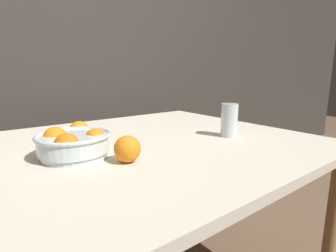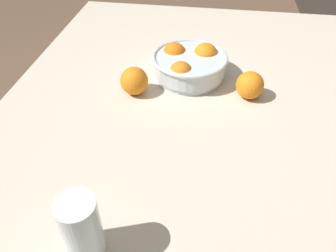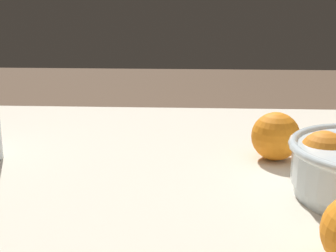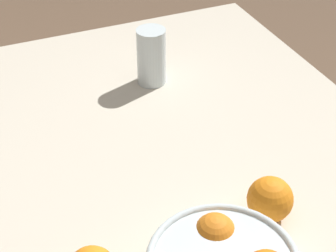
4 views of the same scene
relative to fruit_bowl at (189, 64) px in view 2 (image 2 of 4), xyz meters
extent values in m
plane|color=brown|center=(0.18, 0.03, -0.75)|extent=(12.00, 12.00, 0.00)
cube|color=beige|center=(0.18, 0.03, -0.06)|extent=(1.47, 1.09, 0.03)
cylinder|color=#936B47|center=(-0.50, -0.46, -0.41)|extent=(0.05, 0.05, 0.68)
cylinder|color=#936B47|center=(-0.50, 0.51, -0.41)|extent=(0.05, 0.05, 0.68)
cylinder|color=silver|center=(0.00, 0.00, -0.04)|extent=(0.21, 0.21, 0.02)
cylinder|color=silver|center=(0.00, 0.00, 0.00)|extent=(0.22, 0.22, 0.05)
torus|color=silver|center=(0.00, 0.00, 0.02)|extent=(0.23, 0.23, 0.01)
sphere|color=orange|center=(0.07, -0.02, 0.01)|extent=(0.07, 0.07, 0.07)
sphere|color=orange|center=(-0.04, 0.05, 0.01)|extent=(0.08, 0.08, 0.08)
sphere|color=orange|center=(-0.03, -0.05, 0.01)|extent=(0.07, 0.07, 0.07)
cylinder|color=#F4A314|center=(0.60, -0.12, 0.00)|extent=(0.06, 0.06, 0.09)
cylinder|color=silver|center=(0.60, -0.12, 0.02)|extent=(0.07, 0.07, 0.14)
sphere|color=orange|center=(0.11, -0.15, 0.00)|extent=(0.08, 0.08, 0.08)
sphere|color=orange|center=(0.08, 0.18, 0.00)|extent=(0.08, 0.08, 0.08)
camera|label=1|loc=(-0.25, -0.80, 0.22)|focal=28.00mm
camera|label=2|loc=(0.87, 0.07, 0.52)|focal=35.00mm
camera|label=3|loc=(0.25, 0.60, 0.22)|focal=50.00mm
camera|label=4|loc=(-0.46, 0.29, 0.67)|focal=60.00mm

